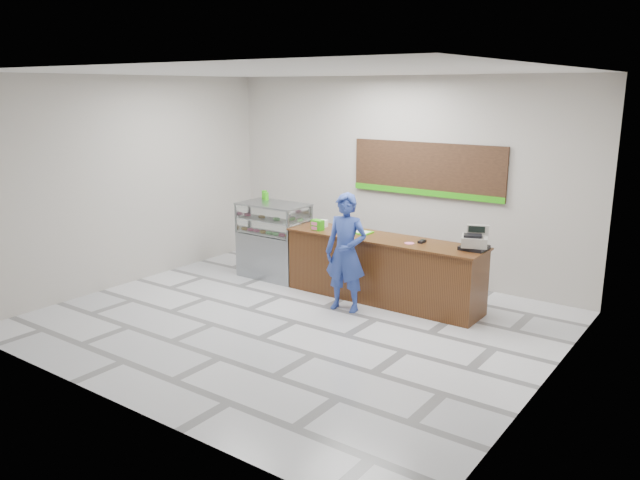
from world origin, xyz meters
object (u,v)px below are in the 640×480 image
Objects in this scene: cash_register at (475,241)px; customer at (346,253)px; sales_counter at (383,269)px; serving_tray at (360,232)px; display_case at (274,240)px.

cash_register is 0.27× the size of customer.
serving_tray is at bearing 171.68° from sales_counter.
cash_register is (3.65, 0.13, 0.48)m from display_case.
cash_register is at bearing 5.26° from sales_counter.
serving_tray is (-0.47, 0.07, 0.52)m from sales_counter.
customer is (-1.68, -0.81, -0.26)m from cash_register.
cash_register reaches higher than display_case.
serving_tray is 0.80m from customer.
display_case is 2.10m from customer.
serving_tray is 0.21× the size of customer.
cash_register reaches higher than serving_tray.
cash_register is 1.91m from serving_tray.
cash_register is at bearing 17.51° from customer.
customer reaches higher than display_case.
cash_register is 1.27× the size of serving_tray.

